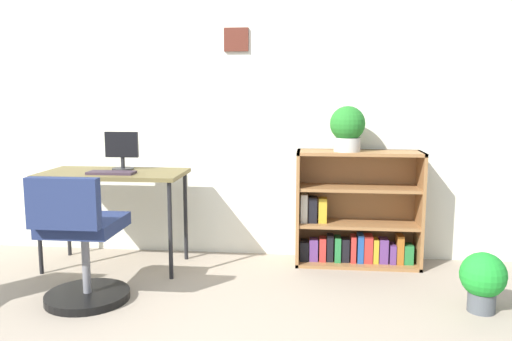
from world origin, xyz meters
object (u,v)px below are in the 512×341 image
(desk, at_px, (114,180))
(potted_plant_on_shelf, at_px, (347,128))
(keyboard, at_px, (111,173))
(office_chair, at_px, (81,247))
(monitor, at_px, (122,150))
(potted_plant_floor, at_px, (483,279))
(bookshelf_low, at_px, (355,215))

(desk, relative_size, potted_plant_on_shelf, 3.12)
(keyboard, bearing_deg, office_chair, -87.04)
(monitor, xyz_separation_m, potted_plant_floor, (2.43, -0.66, -0.66))
(office_chair, distance_m, potted_plant_on_shelf, 2.01)
(potted_plant_floor, bearing_deg, office_chair, -176.62)
(office_chair, distance_m, bookshelf_low, 1.98)
(monitor, distance_m, office_chair, 0.95)
(monitor, xyz_separation_m, potted_plant_on_shelf, (1.67, 0.12, 0.18))
(keyboard, distance_m, potted_plant_on_shelf, 1.74)
(office_chair, height_order, potted_plant_floor, office_chair)
(desk, bearing_deg, bookshelf_low, 8.67)
(office_chair, bearing_deg, bookshelf_low, 29.47)
(desk, distance_m, monitor, 0.24)
(potted_plant_on_shelf, height_order, potted_plant_floor, potted_plant_on_shelf)
(potted_plant_on_shelf, bearing_deg, monitor, -175.98)
(desk, xyz_separation_m, office_chair, (0.06, -0.70, -0.30))
(keyboard, height_order, potted_plant_floor, keyboard)
(potted_plant_on_shelf, bearing_deg, potted_plant_floor, -45.80)
(desk, height_order, potted_plant_floor, desk)
(potted_plant_on_shelf, bearing_deg, keyboard, -168.96)
(potted_plant_on_shelf, xyz_separation_m, potted_plant_floor, (0.76, -0.78, -0.84))
(keyboard, xyz_separation_m, potted_plant_floor, (2.44, -0.45, -0.53))
(desk, distance_m, bookshelf_low, 1.83)
(office_chair, xyz_separation_m, potted_plant_on_shelf, (1.65, 0.92, 0.68))
(potted_plant_on_shelf, relative_size, potted_plant_floor, 0.92)
(keyboard, xyz_separation_m, potted_plant_on_shelf, (1.68, 0.33, 0.31))
(office_chair, relative_size, potted_plant_on_shelf, 2.46)
(keyboard, relative_size, office_chair, 0.41)
(office_chair, xyz_separation_m, potted_plant_floor, (2.41, 0.14, -0.16))
(monitor, bearing_deg, office_chair, -88.13)
(desk, relative_size, potted_plant_floor, 2.89)
(office_chair, bearing_deg, potted_plant_on_shelf, 29.24)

